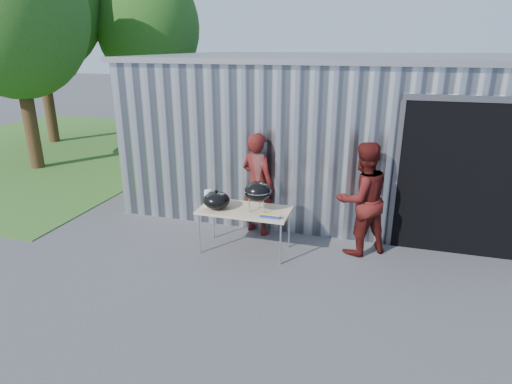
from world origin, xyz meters
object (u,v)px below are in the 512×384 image
(folding_table, at_px, (245,211))
(person_bystander, at_px, (362,199))
(person_cook, at_px, (257,184))
(kettle_grill, at_px, (258,187))

(folding_table, relative_size, person_bystander, 0.80)
(person_cook, relative_size, person_bystander, 0.99)
(folding_table, bearing_deg, person_cook, 90.85)
(folding_table, xyz_separation_m, person_cook, (-0.01, 0.79, 0.23))
(kettle_grill, bearing_deg, person_cook, 106.65)
(person_cook, height_order, person_bystander, person_bystander)
(person_cook, bearing_deg, folding_table, 115.28)
(folding_table, bearing_deg, kettle_grill, -4.49)
(folding_table, distance_m, person_bystander, 1.92)
(kettle_grill, distance_m, person_bystander, 1.71)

